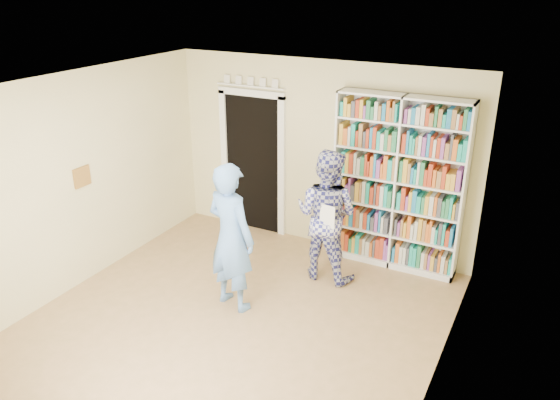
# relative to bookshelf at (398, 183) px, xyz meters

# --- Properties ---
(floor) EXTENTS (5.00, 5.00, 0.00)m
(floor) POSITION_rel_bookshelf_xyz_m (-1.19, -2.34, -1.19)
(floor) COLOR olive
(floor) RESTS_ON ground
(ceiling) EXTENTS (5.00, 5.00, 0.00)m
(ceiling) POSITION_rel_bookshelf_xyz_m (-1.19, -2.34, 1.51)
(ceiling) COLOR white
(ceiling) RESTS_ON wall_back
(wall_back) EXTENTS (4.50, 0.00, 4.50)m
(wall_back) POSITION_rel_bookshelf_xyz_m (-1.19, 0.16, 0.16)
(wall_back) COLOR beige
(wall_back) RESTS_ON floor
(wall_left) EXTENTS (0.00, 5.00, 5.00)m
(wall_left) POSITION_rel_bookshelf_xyz_m (-3.44, -2.34, 0.16)
(wall_left) COLOR beige
(wall_left) RESTS_ON floor
(wall_right) EXTENTS (0.00, 5.00, 5.00)m
(wall_right) POSITION_rel_bookshelf_xyz_m (1.06, -2.34, 0.16)
(wall_right) COLOR beige
(wall_right) RESTS_ON floor
(bookshelf) EXTENTS (1.72, 0.32, 2.36)m
(bookshelf) POSITION_rel_bookshelf_xyz_m (0.00, 0.00, 0.00)
(bookshelf) COLOR white
(bookshelf) RESTS_ON floor
(doorway) EXTENTS (1.10, 0.08, 2.43)m
(doorway) POSITION_rel_bookshelf_xyz_m (-2.29, 0.13, -0.01)
(doorway) COLOR black
(doorway) RESTS_ON floor
(wall_art) EXTENTS (0.03, 0.25, 0.25)m
(wall_art) POSITION_rel_bookshelf_xyz_m (-3.42, -2.14, 0.21)
(wall_art) COLOR brown
(wall_art) RESTS_ON wall_left
(man_blue) EXTENTS (0.74, 0.57, 1.82)m
(man_blue) POSITION_rel_bookshelf_xyz_m (-1.41, -1.89, -0.28)
(man_blue) COLOR #5C8BCD
(man_blue) RESTS_ON floor
(man_plaid) EXTENTS (0.89, 0.71, 1.76)m
(man_plaid) POSITION_rel_bookshelf_xyz_m (-0.70, -0.73, -0.31)
(man_plaid) COLOR navy
(man_plaid) RESTS_ON floor
(paper_sheet) EXTENTS (0.21, 0.04, 0.29)m
(paper_sheet) POSITION_rel_bookshelf_xyz_m (-0.57, -1.00, -0.20)
(paper_sheet) COLOR white
(paper_sheet) RESTS_ON man_plaid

